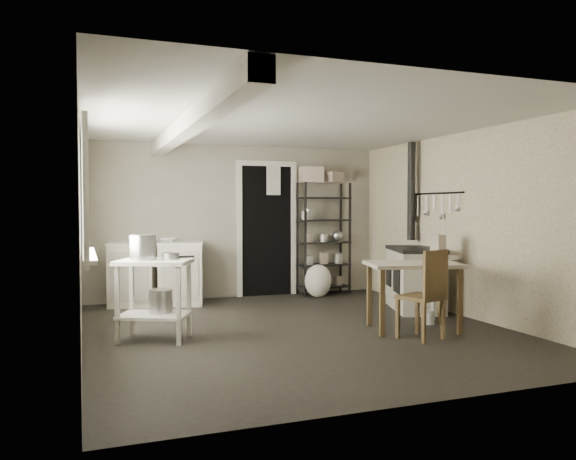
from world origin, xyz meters
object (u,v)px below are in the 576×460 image
object	(u,v)px
shelf_rack	(324,234)
flour_sack	(318,281)
work_table	(413,296)
stove	(415,277)
prep_table	(154,301)
base_cabinets	(157,272)
stockpot	(143,249)
chair	(421,292)

from	to	relation	value
shelf_rack	flour_sack	bearing A→B (deg)	-132.22
work_table	stove	bearing A→B (deg)	56.07
prep_table	base_cabinets	distance (m)	2.15
work_table	flour_sack	world-z (taller)	work_table
work_table	flour_sack	size ratio (longest dim) A/B	1.98
base_cabinets	work_table	bearing A→B (deg)	-34.08
prep_table	work_table	bearing A→B (deg)	-10.32
stove	work_table	xyz separation A→B (m)	(-0.72, -1.07, -0.06)
prep_table	stockpot	world-z (taller)	stockpot
flour_sack	base_cabinets	bearing A→B (deg)	176.09
shelf_rack	work_table	distance (m)	2.82
prep_table	chair	world-z (taller)	chair
chair	base_cabinets	bearing A→B (deg)	107.78
shelf_rack	stove	bearing A→B (deg)	-76.03
work_table	stockpot	bearing A→B (deg)	169.29
base_cabinets	chair	world-z (taller)	chair
flour_sack	chair	bearing A→B (deg)	-91.58
work_table	prep_table	bearing A→B (deg)	169.68
base_cabinets	chair	size ratio (longest dim) A/B	1.44
shelf_rack	stove	world-z (taller)	shelf_rack
prep_table	stove	xyz separation A→B (m)	(3.47, 0.57, 0.04)
stockpot	shelf_rack	xyz separation A→B (m)	(2.99, 2.22, 0.01)
work_table	shelf_rack	bearing A→B (deg)	87.15
stockpot	flour_sack	bearing A→B (deg)	34.80
stockpot	work_table	size ratio (longest dim) A/B	0.29
stove	shelf_rack	bearing A→B (deg)	127.26
prep_table	chair	distance (m)	2.74
base_cabinets	shelf_rack	bearing A→B (deg)	15.57
base_cabinets	shelf_rack	xyz separation A→B (m)	(2.60, 0.12, 0.49)
base_cabinets	stove	distance (m)	3.54
prep_table	shelf_rack	size ratio (longest dim) A/B	0.47
prep_table	base_cabinets	size ratio (longest dim) A/B	0.62
shelf_rack	chair	size ratio (longest dim) A/B	1.88
base_cabinets	stove	world-z (taller)	base_cabinets
prep_table	stove	size ratio (longest dim) A/B	0.78
base_cabinets	prep_table	bearing A→B (deg)	-84.90
stockpot	flour_sack	xyz separation A→B (m)	(2.77, 1.93, -0.70)
prep_table	base_cabinets	world-z (taller)	base_cabinets
stockpot	shelf_rack	bearing A→B (deg)	36.52
base_cabinets	flour_sack	distance (m)	2.40
chair	work_table	bearing A→B (deg)	48.10
prep_table	stockpot	xyz separation A→B (m)	(-0.10, 0.04, 0.54)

